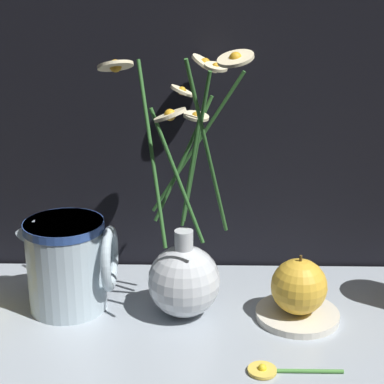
# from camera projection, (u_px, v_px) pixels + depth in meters

# --- Properties ---
(ground_plane) EXTENTS (6.00, 6.00, 0.00)m
(ground_plane) POSITION_uv_depth(u_px,v_px,m) (195.00, 324.00, 0.92)
(ground_plane) COLOR black
(shelf) EXTENTS (0.89, 0.34, 0.01)m
(shelf) POSITION_uv_depth(u_px,v_px,m) (195.00, 320.00, 0.92)
(shelf) COLOR #9EA8B2
(shelf) RESTS_ON ground_plane
(vase_with_flowers) EXTENTS (0.20, 0.25, 0.38)m
(vase_with_flowers) POSITION_uv_depth(u_px,v_px,m) (184.00, 267.00, 0.90)
(vase_with_flowers) COLOR silver
(vase_with_flowers) RESTS_ON shelf
(ceramic_pitcher) EXTENTS (0.14, 0.11, 0.15)m
(ceramic_pitcher) POSITION_uv_depth(u_px,v_px,m) (68.00, 261.00, 0.92)
(ceramic_pitcher) COLOR silver
(ceramic_pitcher) RESTS_ON shelf
(saucer_plate) EXTENTS (0.12, 0.12, 0.01)m
(saucer_plate) POSITION_uv_depth(u_px,v_px,m) (297.00, 314.00, 0.91)
(saucer_plate) COLOR silver
(saucer_plate) RESTS_ON shelf
(orange_fruit) EXTENTS (0.08, 0.08, 0.09)m
(orange_fruit) POSITION_uv_depth(u_px,v_px,m) (299.00, 286.00, 0.90)
(orange_fruit) COLOR gold
(orange_fruit) RESTS_ON saucer_plate
(loose_daisy) EXTENTS (0.12, 0.04, 0.01)m
(loose_daisy) POSITION_uv_depth(u_px,v_px,m) (274.00, 370.00, 0.79)
(loose_daisy) COLOR #4C8E3D
(loose_daisy) RESTS_ON shelf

